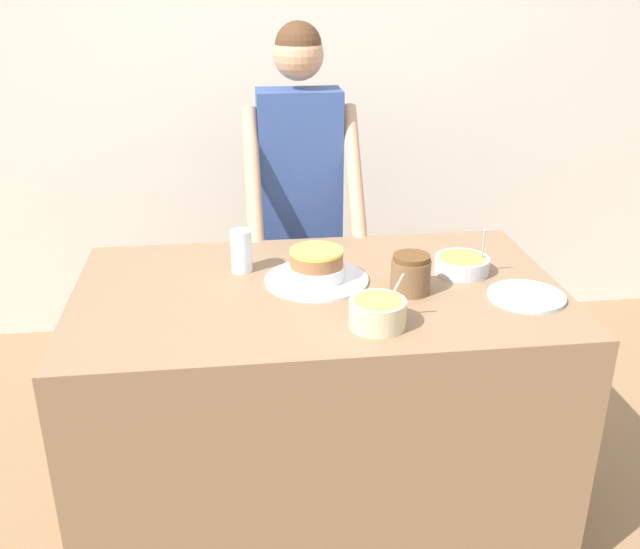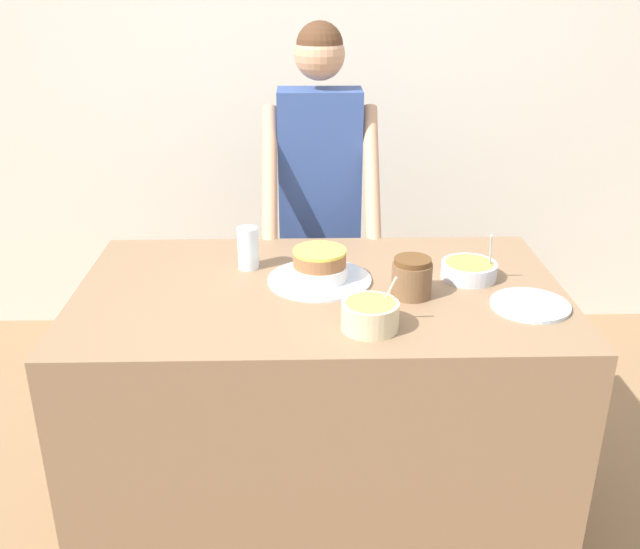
{
  "view_description": "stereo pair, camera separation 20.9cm",
  "coord_description": "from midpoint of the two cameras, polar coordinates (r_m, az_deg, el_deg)",
  "views": [
    {
      "loc": [
        -0.26,
        -1.66,
        1.87
      ],
      "look_at": [
        -0.0,
        0.42,
        0.97
      ],
      "focal_mm": 40.0,
      "sensor_mm": 36.0,
      "label": 1
    },
    {
      "loc": [
        -0.05,
        -1.67,
        1.87
      ],
      "look_at": [
        -0.0,
        0.42,
        0.97
      ],
      "focal_mm": 40.0,
      "sensor_mm": 36.0,
      "label": 2
    }
  ],
  "objects": [
    {
      "name": "wall_back",
      "position": [
        3.78,
        1.02,
        14.56
      ],
      "size": [
        10.0,
        0.05,
        2.6
      ],
      "color": "silver",
      "rests_on": "ground_plane"
    },
    {
      "name": "counter",
      "position": [
        2.57,
        2.36,
        -10.31
      ],
      "size": [
        1.61,
        0.94,
        0.9
      ],
      "color": "#8C6B4C",
      "rests_on": "ground_plane"
    },
    {
      "name": "person_baker",
      "position": [
        3.05,
        1.96,
        7.5
      ],
      "size": [
        0.47,
        0.46,
        1.69
      ],
      "color": "#2D2D38",
      "rests_on": "ground_plane"
    },
    {
      "name": "cake",
      "position": [
        2.38,
        2.41,
        0.43
      ],
      "size": [
        0.35,
        0.35,
        0.11
      ],
      "color": "silver",
      "rests_on": "counter"
    },
    {
      "name": "frosting_bowl_yellow",
      "position": [
        2.08,
        6.91,
        -3.25
      ],
      "size": [
        0.17,
        0.17,
        0.16
      ],
      "color": "beige",
      "rests_on": "counter"
    },
    {
      "name": "frosting_bowl_olive",
      "position": [
        2.49,
        14.21,
        0.34
      ],
      "size": [
        0.19,
        0.19,
        0.18
      ],
      "color": "silver",
      "rests_on": "counter"
    },
    {
      "name": "drinking_glass",
      "position": [
        2.48,
        -3.39,
        2.08
      ],
      "size": [
        0.07,
        0.07,
        0.15
      ],
      "color": "silver",
      "rests_on": "counter"
    },
    {
      "name": "ceramic_plate",
      "position": [
        2.34,
        18.95,
        -2.38
      ],
      "size": [
        0.25,
        0.25,
        0.01
      ],
      "color": "silver",
      "rests_on": "counter"
    },
    {
      "name": "stoneware_jar",
      "position": [
        2.3,
        9.95,
        -0.29
      ],
      "size": [
        0.13,
        0.13,
        0.13
      ],
      "color": "brown",
      "rests_on": "counter"
    }
  ]
}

